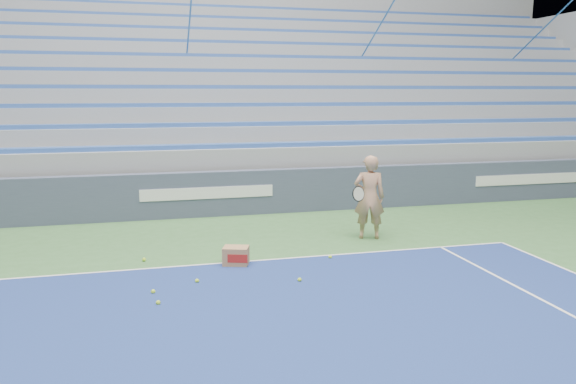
% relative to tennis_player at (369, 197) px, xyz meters
% --- Properties ---
extents(sponsor_barrier, '(30.00, 0.32, 1.10)m').
position_rel_tennis_player_xyz_m(sponsor_barrier, '(-3.02, 2.97, -0.32)').
color(sponsor_barrier, '#3D455C').
rests_on(sponsor_barrier, ground).
extents(bleachers, '(31.00, 9.15, 7.30)m').
position_rel_tennis_player_xyz_m(bleachers, '(-3.02, 8.68, 1.49)').
color(bleachers, gray).
rests_on(bleachers, ground).
extents(tennis_player, '(0.97, 0.91, 1.74)m').
position_rel_tennis_player_xyz_m(tennis_player, '(0.00, 0.00, 0.00)').
color(tennis_player, tan).
rests_on(tennis_player, ground).
extents(ball_box, '(0.52, 0.45, 0.33)m').
position_rel_tennis_player_xyz_m(ball_box, '(-2.96, -1.16, -0.71)').
color(ball_box, '#9D734C').
rests_on(ball_box, ground).
extents(tennis_ball_0, '(0.07, 0.07, 0.07)m').
position_rel_tennis_player_xyz_m(tennis_ball_0, '(-4.40, -2.28, -0.84)').
color(tennis_ball_0, '#BEEA2F').
rests_on(tennis_ball_0, ground).
extents(tennis_ball_1, '(0.07, 0.07, 0.07)m').
position_rel_tennis_player_xyz_m(tennis_ball_1, '(-4.53, -0.54, -0.84)').
color(tennis_ball_1, '#BEEA2F').
rests_on(tennis_ball_1, ground).
extents(tennis_ball_2, '(0.07, 0.07, 0.07)m').
position_rel_tennis_player_xyz_m(tennis_ball_2, '(-1.24, -1.21, -0.84)').
color(tennis_ball_2, '#BEEA2F').
rests_on(tennis_ball_2, ground).
extents(tennis_ball_3, '(0.07, 0.07, 0.07)m').
position_rel_tennis_player_xyz_m(tennis_ball_3, '(-2.11, -2.29, -0.84)').
color(tennis_ball_3, '#BEEA2F').
rests_on(tennis_ball_3, ground).
extents(tennis_ball_4, '(0.07, 0.07, 0.07)m').
position_rel_tennis_player_xyz_m(tennis_ball_4, '(-4.34, -2.76, -0.84)').
color(tennis_ball_4, '#BEEA2F').
rests_on(tennis_ball_4, ground).
extents(tennis_ball_5, '(0.07, 0.07, 0.07)m').
position_rel_tennis_player_xyz_m(tennis_ball_5, '(-3.71, -1.95, -0.84)').
color(tennis_ball_5, '#BEEA2F').
rests_on(tennis_ball_5, ground).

